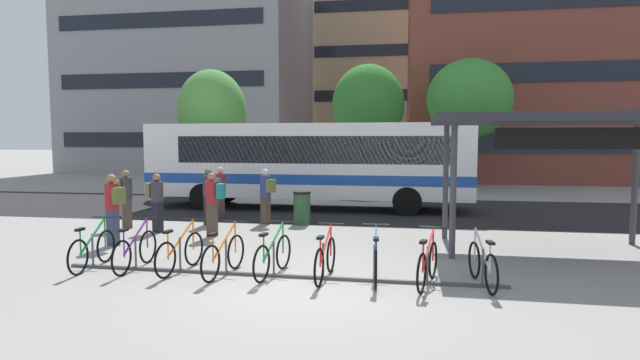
{
  "coord_description": "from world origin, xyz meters",
  "views": [
    {
      "loc": [
        1.69,
        -8.56,
        2.64
      ],
      "look_at": [
        -0.48,
        4.66,
        1.53
      ],
      "focal_mm": 27.86,
      "sensor_mm": 36.0,
      "label": 1
    }
  ],
  "objects": [
    {
      "name": "building_right_wing",
      "position": [
        11.62,
        27.25,
        9.94
      ],
      "size": [
        18.99,
        12.32,
        19.87
      ],
      "color": "brown",
      "rests_on": "ground"
    },
    {
      "name": "parked_bicycle_orange_2",
      "position": [
        -2.63,
        0.57,
        0.38
      ],
      "size": [
        0.52,
        1.72,
        0.99
      ],
      "rotation": [
        0.0,
        0.0,
        1.44
      ],
      "color": "black",
      "rests_on": "ground"
    },
    {
      "name": "commuter_olive_pack_6",
      "position": [
        -2.43,
        6.25,
        0.99
      ],
      "size": [
        0.6,
        0.55,
        1.71
      ],
      "rotation": [
        0.0,
        0.0,
        2.55
      ],
      "color": "#47382D",
      "rests_on": "ground"
    },
    {
      "name": "street_tree_0",
      "position": [
        5.16,
        18.49,
        4.72
      ],
      "size": [
        4.37,
        4.37,
        6.8
      ],
      "color": "brown",
      "rests_on": "ground"
    },
    {
      "name": "parked_bicycle_blue_6",
      "position": [
        1.25,
        0.53,
        0.38
      ],
      "size": [
        0.52,
        1.72,
        0.99
      ],
      "rotation": [
        0.0,
        0.0,
        1.62
      ],
      "color": "black",
      "rests_on": "ground"
    },
    {
      "name": "commuter_teal_pack_2",
      "position": [
        -4.11,
        5.85,
        1.0
      ],
      "size": [
        0.56,
        0.6,
        1.74
      ],
      "rotation": [
        0.0,
        0.0,
        4.06
      ],
      "color": "black",
      "rests_on": "ground"
    },
    {
      "name": "parked_bicycle_green_4",
      "position": [
        -0.73,
        0.59,
        0.38
      ],
      "size": [
        0.52,
        1.71,
        0.99
      ],
      "rotation": [
        0.0,
        0.0,
        1.4
      ],
      "color": "black",
      "rests_on": "ground"
    },
    {
      "name": "parked_bicycle_green_0",
      "position": [
        -4.5,
        0.52,
        0.38
      ],
      "size": [
        0.52,
        1.72,
        0.99
      ],
      "rotation": [
        0.0,
        0.0,
        1.63
      ],
      "color": "black",
      "rests_on": "ground"
    },
    {
      "name": "parked_bicycle_red_7",
      "position": [
        2.18,
        0.4,
        0.38
      ],
      "size": [
        0.61,
        1.68,
        0.99
      ],
      "rotation": [
        0.0,
        0.0,
        1.32
      ],
      "color": "black",
      "rests_on": "ground"
    },
    {
      "name": "building_left_wing",
      "position": [
        -15.81,
        32.46,
        8.63
      ],
      "size": [
        17.9,
        13.6,
        17.25
      ],
      "color": "gray",
      "rests_on": "ground"
    },
    {
      "name": "bike_rack",
      "position": [
        -0.69,
        0.5,
        0.09
      ],
      "size": [
        8.64,
        0.22,
        0.7
      ],
      "rotation": [
        0.0,
        0.0,
        -0.02
      ],
      "color": "#47474C",
      "rests_on": "ground"
    },
    {
      "name": "ground",
      "position": [
        0.0,
        0.0,
        0.0
      ],
      "size": [
        200.0,
        200.0,
        0.0
      ],
      "primitive_type": "plane",
      "color": "gray"
    },
    {
      "name": "transit_shelter",
      "position": [
        5.13,
        3.65,
        2.99
      ],
      "size": [
        5.42,
        3.2,
        3.2
      ],
      "rotation": [
        0.0,
        0.0,
        -0.02
      ],
      "color": "#38383D",
      "rests_on": "ground"
    },
    {
      "name": "parked_bicycle_silver_8",
      "position": [
        3.15,
        0.53,
        0.38
      ],
      "size": [
        0.52,
        1.71,
        0.99
      ],
      "rotation": [
        0.0,
        0.0,
        1.71
      ],
      "color": "black",
      "rests_on": "ground"
    },
    {
      "name": "parked_bicycle_red_5",
      "position": [
        0.31,
        0.5,
        0.38
      ],
      "size": [
        0.52,
        1.72,
        0.99
      ],
      "rotation": [
        0.0,
        0.0,
        1.5
      ],
      "color": "black",
      "rests_on": "ground"
    },
    {
      "name": "parked_bicycle_orange_3",
      "position": [
        -1.67,
        0.45,
        0.38
      ],
      "size": [
        0.52,
        1.71,
        0.99
      ],
      "rotation": [
        0.0,
        0.0,
        1.43
      ],
      "color": "black",
      "rests_on": "ground"
    },
    {
      "name": "commuter_teal_pack_5",
      "position": [
        -3.3,
        4.07,
        1.0
      ],
      "size": [
        0.52,
        0.34,
        1.73
      ],
      "rotation": [
        0.0,
        0.0,
        3.15
      ],
      "color": "#47382D",
      "rests_on": "ground"
    },
    {
      "name": "commuter_olive_pack_1",
      "position": [
        -5.31,
        2.58,
        1.03
      ],
      "size": [
        0.6,
        0.48,
        1.78
      ],
      "rotation": [
        0.0,
        0.0,
        2.78
      ],
      "color": "#2D3851",
      "rests_on": "ground"
    },
    {
      "name": "building_centre_block",
      "position": [
        0.12,
        45.55,
        8.54
      ],
      "size": [
        15.81,
        11.04,
        17.09
      ],
      "color": "tan",
      "rests_on": "ground"
    },
    {
      "name": "parked_bicycle_purple_1",
      "position": [
        -3.6,
        0.59,
        0.38
      ],
      "size": [
        0.52,
        1.72,
        0.99
      ],
      "rotation": [
        0.0,
        0.0,
        1.58
      ],
      "color": "black",
      "rests_on": "ground"
    },
    {
      "name": "street_tree_1",
      "position": [
        -7.35,
        14.37,
        3.97
      ],
      "size": [
        3.29,
        3.29,
        5.96
      ],
      "color": "brown",
      "rests_on": "ground"
    },
    {
      "name": "commuter_olive_pack_4",
      "position": [
        -6.33,
        4.84,
        1.0
      ],
      "size": [
        0.6,
        0.58,
        1.73
      ],
      "rotation": [
        0.0,
        0.0,
        0.72
      ],
      "color": "#47382D",
      "rests_on": "ground"
    },
    {
      "name": "commuter_grey_pack_0",
      "position": [
        -4.24,
        7.13,
        0.99
      ],
      "size": [
        0.54,
        0.61,
        1.71
      ],
      "rotation": [
        0.0,
        0.0,
        5.28
      ],
      "color": "#47382D",
      "rests_on": "ground"
    },
    {
      "name": "city_bus",
      "position": [
        -1.86,
        9.86,
        1.78
      ],
      "size": [
        12.06,
        2.74,
        3.2
      ],
      "rotation": [
        0.0,
        0.0,
        3.13
      ],
      "color": "white",
      "rests_on": "ground"
    },
    {
      "name": "bus_lane_asphalt",
      "position": [
        0.0,
        9.86,
        0.0
      ],
      "size": [
        80.0,
        7.2,
        0.01
      ],
      "primitive_type": "cube",
      "color": "#232326",
      "rests_on": "ground"
    },
    {
      "name": "trash_bin",
      "position": [
        -1.32,
        6.37,
        0.52
      ],
      "size": [
        0.55,
        0.55,
        1.03
      ],
      "color": "#284C2D",
      "rests_on": "ground"
    },
    {
      "name": "commuter_olive_pack_3",
      "position": [
        -5.13,
        4.44,
        0.96
      ],
      "size": [
        0.6,
        0.52,
        1.66
      ],
      "rotation": [
        0.0,
        0.0,
        5.8
      ],
      "color": "black",
      "rests_on": "ground"
    },
    {
      "name": "street_tree_2",
      "position": [
        -0.07,
        17.96,
        4.41
      ],
      "size": [
        3.8,
        3.8,
        6.56
      ],
      "color": "brown",
      "rests_on": "ground"
    }
  ]
}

